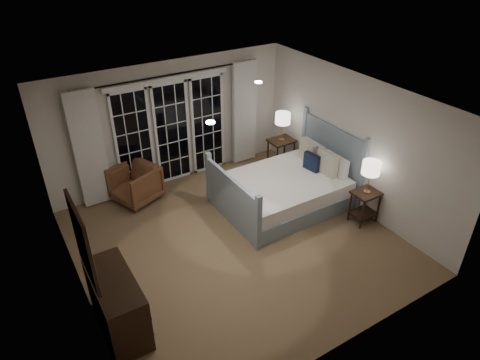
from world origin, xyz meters
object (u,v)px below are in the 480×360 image
bed (286,188)px  nightstand_right (281,150)px  lamp_right (283,119)px  armchair (135,184)px  dresser (118,304)px  lamp_left (371,168)px  nightstand_left (365,202)px

bed → nightstand_right: (0.73, 1.17, 0.12)m
bed → lamp_right: bearing=58.1°
armchair → dresser: dresser is taller
lamp_left → dresser: 4.55m
lamp_left → armchair: size_ratio=0.76×
nightstand_right → armchair: size_ratio=0.87×
bed → nightstand_left: (0.86, -1.18, 0.06)m
nightstand_left → lamp_left: bearing=0.0°
nightstand_left → armchair: armchair is taller
lamp_left → dresser: size_ratio=0.51×
nightstand_left → lamp_right: bearing=93.2°
bed → nightstand_right: bearing=58.1°
nightstand_left → lamp_left: size_ratio=1.01×
bed → nightstand_left: bed is taller
nightstand_right → lamp_right: bearing=26.6°
dresser → armchair: bearing=66.4°
lamp_left → nightstand_left: bearing=180.0°
nightstand_left → armchair: size_ratio=0.77×
bed → armchair: bearing=146.1°
lamp_right → dresser: (-4.37, -2.39, -0.76)m
nightstand_left → lamp_left: lamp_left is taller
armchair → lamp_left: bearing=28.3°
nightstand_left → lamp_right: size_ratio=1.01×
nightstand_left → armchair: (-3.27, 2.80, -0.04)m
nightstand_right → lamp_left: size_ratio=1.14×
bed → armchair: (-2.40, 1.62, 0.02)m
lamp_left → armchair: lamp_left is taller
lamp_left → lamp_right: size_ratio=0.99×
nightstand_left → dresser: dresser is taller
lamp_left → lamp_right: bearing=93.2°
lamp_right → nightstand_right: bearing=-153.4°
nightstand_left → lamp_left: (0.00, 0.00, 0.70)m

